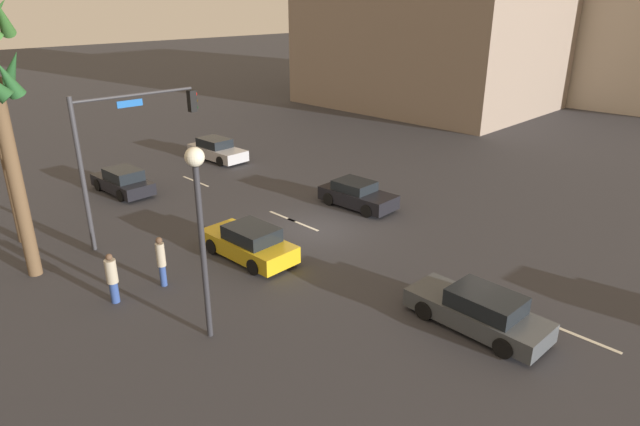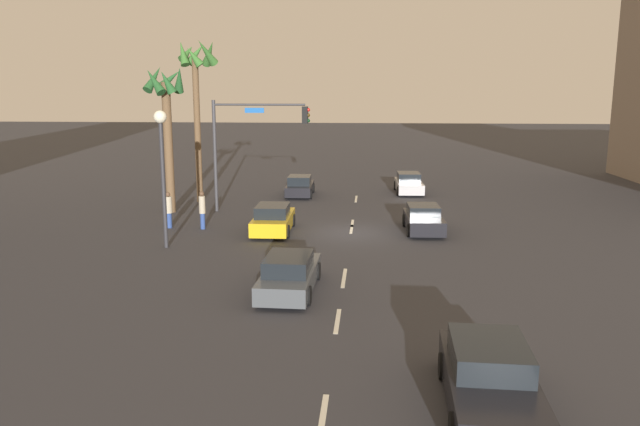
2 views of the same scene
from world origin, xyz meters
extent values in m
plane|color=#333338|center=(0.00, 0.00, 0.00)|extent=(220.00, 220.00, 0.00)
cube|color=silver|center=(-18.00, 0.00, 0.01)|extent=(2.46, 0.14, 0.01)
cube|color=silver|center=(-12.08, 0.00, 0.01)|extent=(2.09, 0.14, 0.01)
cube|color=silver|center=(-7.61, 0.00, 0.01)|extent=(2.45, 0.14, 0.01)
cube|color=silver|center=(0.81, 0.00, 0.01)|extent=(2.06, 0.14, 0.01)
cube|color=silver|center=(2.25, 0.00, 0.01)|extent=(1.85, 0.14, 0.01)
cube|color=silver|center=(9.86, 0.00, 0.01)|extent=(2.58, 0.14, 0.01)
cube|color=black|center=(0.56, -3.59, 0.50)|extent=(4.02, 1.87, 0.68)
cube|color=black|center=(0.80, -3.58, 1.07)|extent=(1.96, 1.58, 0.47)
cylinder|color=black|center=(-0.63, -4.45, 0.32)|extent=(0.65, 0.24, 0.64)
cylinder|color=black|center=(-0.69, -2.84, 0.32)|extent=(0.65, 0.24, 0.64)
cylinder|color=black|center=(1.82, -4.35, 0.32)|extent=(0.65, 0.24, 0.64)
cylinder|color=black|center=(1.76, -2.74, 0.32)|extent=(0.65, 0.24, 0.64)
cube|color=black|center=(-17.15, -3.61, 0.53)|extent=(4.67, 1.99, 0.74)
cube|color=black|center=(-16.87, -3.62, 1.18)|extent=(2.27, 1.69, 0.56)
cylinder|color=black|center=(-15.75, -4.52, 0.32)|extent=(0.65, 0.24, 0.64)
cylinder|color=black|center=(-15.69, -2.78, 0.32)|extent=(0.65, 0.24, 0.64)
cube|color=#B7B7BC|center=(12.70, -3.56, 0.49)|extent=(4.37, 1.85, 0.66)
cube|color=black|center=(12.96, -3.55, 1.10)|extent=(2.12, 1.57, 0.55)
cylinder|color=black|center=(11.39, -4.41, 0.32)|extent=(0.65, 0.24, 0.64)
cylinder|color=black|center=(11.33, -2.81, 0.32)|extent=(0.65, 0.24, 0.64)
cylinder|color=black|center=(14.06, -4.31, 0.32)|extent=(0.65, 0.24, 0.64)
cylinder|color=black|center=(14.01, -2.71, 0.32)|extent=(0.65, 0.24, 0.64)
cube|color=gold|center=(-0.08, 3.87, 0.50)|extent=(4.34, 1.86, 0.69)
cube|color=black|center=(-0.34, 3.86, 1.13)|extent=(2.10, 1.60, 0.56)
cylinder|color=black|center=(1.23, 4.73, 0.32)|extent=(0.65, 0.24, 0.64)
cylinder|color=black|center=(1.27, 3.07, 0.32)|extent=(0.65, 0.24, 0.64)
cylinder|color=black|center=(-1.44, 4.66, 0.32)|extent=(0.65, 0.24, 0.64)
cylinder|color=black|center=(-1.39, 3.01, 0.32)|extent=(0.65, 0.24, 0.64)
cube|color=black|center=(11.00, 3.81, 0.48)|extent=(4.15, 1.79, 0.63)
cube|color=black|center=(10.76, 3.81, 1.08)|extent=(2.01, 1.53, 0.57)
cylinder|color=black|center=(12.25, 4.64, 0.32)|extent=(0.65, 0.24, 0.64)
cylinder|color=black|center=(12.30, 3.07, 0.32)|extent=(0.65, 0.24, 0.64)
cylinder|color=black|center=(9.71, 4.56, 0.32)|extent=(0.65, 0.24, 0.64)
cylinder|color=black|center=(9.76, 2.99, 0.32)|extent=(0.65, 0.24, 0.64)
cube|color=#474C51|center=(-9.26, 1.83, 0.47)|extent=(4.61, 1.81, 0.63)
cube|color=black|center=(-9.54, 1.84, 1.06)|extent=(2.23, 1.56, 0.55)
cylinder|color=black|center=(-7.83, 2.61, 0.32)|extent=(0.64, 0.23, 0.64)
cylinder|color=black|center=(-7.86, 1.00, 0.32)|extent=(0.64, 0.23, 0.64)
cylinder|color=black|center=(-10.66, 2.67, 0.32)|extent=(0.64, 0.23, 0.64)
cylinder|color=black|center=(-10.70, 1.06, 0.32)|extent=(0.64, 0.23, 0.64)
cylinder|color=#38383D|center=(5.08, 8.04, 3.20)|extent=(0.20, 0.20, 6.41)
cylinder|color=#38383D|center=(5.02, 5.42, 6.16)|extent=(0.24, 5.25, 0.12)
cube|color=black|center=(4.96, 2.79, 5.58)|extent=(0.33, 0.33, 0.95)
sphere|color=red|center=(4.95, 2.61, 5.88)|extent=(0.20, 0.20, 0.20)
sphere|color=#392605|center=(4.95, 2.61, 5.58)|extent=(0.20, 0.20, 0.20)
sphere|color=black|center=(4.95, 2.61, 5.28)|extent=(0.20, 0.20, 0.20)
cube|color=#1959B2|center=(5.02, 5.68, 5.84)|extent=(0.07, 1.10, 0.28)
cylinder|color=#2D2D33|center=(-3.63, 8.16, 2.76)|extent=(0.18, 0.18, 5.53)
sphere|color=#F2EACC|center=(-3.63, 8.16, 5.81)|extent=(0.56, 0.56, 0.56)
cylinder|color=#2D478C|center=(0.38, 9.35, 0.39)|extent=(0.37, 0.37, 0.78)
cylinder|color=#B2A58C|center=(0.38, 9.35, 1.20)|extent=(0.49, 0.49, 0.85)
sphere|color=brown|center=(0.38, 9.35, 1.74)|extent=(0.23, 0.23, 0.23)
cylinder|color=#2D478C|center=(0.24, 7.55, 0.41)|extent=(0.32, 0.32, 0.81)
cylinder|color=#B2A58C|center=(0.24, 7.55, 1.26)|extent=(0.42, 0.42, 0.89)
sphere|color=brown|center=(0.24, 7.55, 1.82)|extent=(0.24, 0.24, 0.24)
cylinder|color=brown|center=(4.52, 10.59, 3.71)|extent=(0.50, 0.50, 7.41)
cone|color=#235628|center=(5.31, 10.61, 7.55)|extent=(0.61, 1.59, 1.41)
cone|color=#235628|center=(4.88, 11.37, 7.60)|extent=(1.63, 1.15, 1.67)
cone|color=#235628|center=(3.81, 10.97, 7.43)|extent=(1.19, 1.56, 1.59)
cone|color=#235628|center=(3.95, 10.31, 7.39)|extent=(0.96, 1.20, 1.39)
cone|color=#235628|center=(4.84, 9.89, 7.54)|extent=(1.41, 1.05, 1.59)
cylinder|color=brown|center=(8.07, 9.87, 4.47)|extent=(0.39, 0.39, 8.94)
cone|color=#38702D|center=(8.82, 10.00, 9.17)|extent=(0.79, 1.47, 1.52)
cone|color=#38702D|center=(8.36, 10.42, 9.20)|extent=(1.40, 1.10, 1.25)
cone|color=#38702D|center=(7.58, 10.45, 9.14)|extent=(1.22, 1.16, 1.61)
cone|color=#38702D|center=(7.45, 9.75, 8.94)|extent=(0.77, 1.28, 1.35)
cone|color=#38702D|center=(7.66, 9.03, 9.22)|extent=(1.82, 1.27, 1.67)
cone|color=#38702D|center=(8.57, 9.08, 9.21)|extent=(1.79, 1.42, 1.66)
camera|label=1|loc=(-16.28, 15.89, 9.89)|focal=30.44mm
camera|label=2|loc=(-29.94, -0.95, 6.87)|focal=34.77mm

